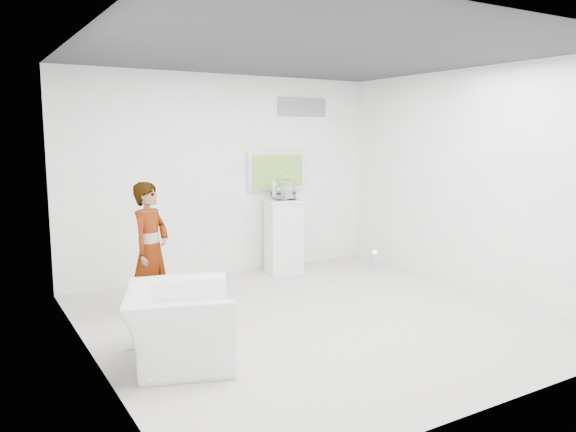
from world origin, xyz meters
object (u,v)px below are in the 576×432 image
object	(u,v)px
tv	(276,171)
armchair	(179,325)
floor_uplight	(375,260)
pedestal	(284,236)
person	(151,249)

from	to	relation	value
tv	armchair	xyz separation A→B (m)	(-2.66, -2.84, -1.19)
tv	armchair	distance (m)	4.07
armchair	floor_uplight	size ratio (longest dim) A/B	4.10
tv	pedestal	distance (m)	1.04
person	pedestal	bearing A→B (deg)	-15.87
tv	armchair	world-z (taller)	tv
armchair	pedestal	world-z (taller)	pedestal
pedestal	person	bearing A→B (deg)	-156.87
floor_uplight	armchair	bearing A→B (deg)	-153.51
tv	person	distance (m)	2.91
person	armchair	world-z (taller)	person
tv	person	size ratio (longest dim) A/B	0.63
person	pedestal	xyz separation A→B (m)	(2.40, 1.03, -0.22)
person	floor_uplight	world-z (taller)	person
person	pedestal	size ratio (longest dim) A/B	1.40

